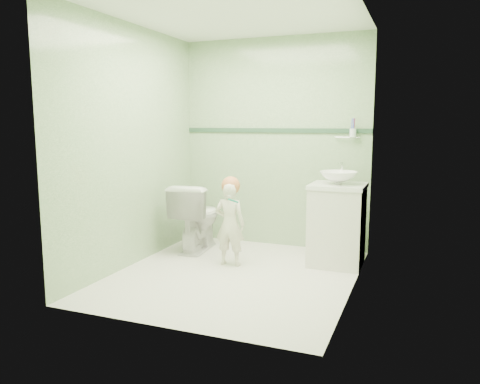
% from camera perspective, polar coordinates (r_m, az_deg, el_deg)
% --- Properties ---
extents(ground, '(2.50, 2.50, 0.00)m').
position_cam_1_polar(ground, '(4.52, -0.70, -10.09)').
color(ground, silver).
rests_on(ground, ground).
extents(room_shell, '(2.50, 2.54, 2.40)m').
position_cam_1_polar(room_shell, '(4.29, -0.73, 5.28)').
color(room_shell, '#87AF7C').
rests_on(room_shell, ground).
extents(trim_stripe, '(2.20, 0.02, 0.05)m').
position_cam_1_polar(trim_stripe, '(5.45, 4.21, 7.51)').
color(trim_stripe, '#2A4C36').
rests_on(trim_stripe, room_shell).
extents(vanity, '(0.52, 0.50, 0.80)m').
position_cam_1_polar(vanity, '(4.85, 11.73, -4.09)').
color(vanity, silver).
rests_on(vanity, ground).
extents(counter, '(0.54, 0.52, 0.04)m').
position_cam_1_polar(counter, '(4.78, 11.88, 0.72)').
color(counter, white).
rests_on(counter, vanity).
extents(basin, '(0.37, 0.37, 0.13)m').
position_cam_1_polar(basin, '(4.77, 11.91, 1.72)').
color(basin, white).
rests_on(basin, counter).
extents(faucet, '(0.03, 0.13, 0.18)m').
position_cam_1_polar(faucet, '(4.94, 12.29, 2.87)').
color(faucet, silver).
rests_on(faucet, counter).
extents(cup_holder, '(0.26, 0.07, 0.21)m').
position_cam_1_polar(cup_holder, '(5.20, 13.53, 7.06)').
color(cup_holder, silver).
rests_on(cup_holder, room_shell).
extents(toilet, '(0.49, 0.78, 0.76)m').
position_cam_1_polar(toilet, '(5.33, -5.30, -3.01)').
color(toilet, white).
rests_on(toilet, ground).
extents(toddler, '(0.32, 0.22, 0.85)m').
position_cam_1_polar(toddler, '(4.73, -1.24, -3.94)').
color(toddler, '#EDE5CD').
rests_on(toddler, ground).
extents(hair_cap, '(0.19, 0.19, 0.19)m').
position_cam_1_polar(hair_cap, '(4.68, -1.14, 0.78)').
color(hair_cap, '#C67342').
rests_on(hair_cap, toddler).
extents(teal_toothbrush, '(0.11, 0.13, 0.08)m').
position_cam_1_polar(teal_toothbrush, '(4.54, -0.88, -1.01)').
color(teal_toothbrush, '#138871').
rests_on(teal_toothbrush, toddler).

